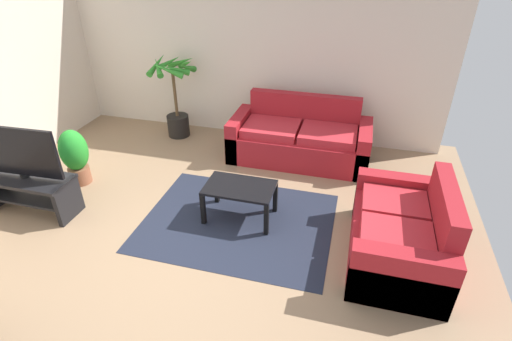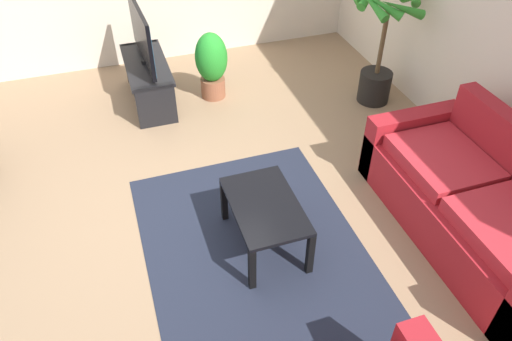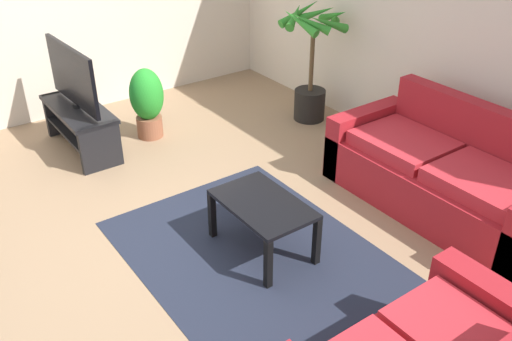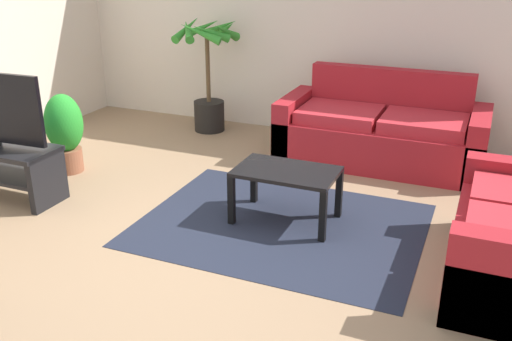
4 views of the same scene
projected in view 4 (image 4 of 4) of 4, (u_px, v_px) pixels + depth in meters
name	position (u px, v px, depth m)	size (l,w,h in m)	color
ground_plane	(193.00, 244.00, 4.29)	(6.60, 6.60, 0.00)	#937556
wall_back	(318.00, 15.00, 6.36)	(6.00, 0.06, 2.70)	beige
couch_main	(381.00, 133.00, 5.80)	(2.02, 0.90, 0.90)	maroon
coffee_table	(286.00, 178.00, 4.53)	(0.80, 0.50, 0.44)	black
area_rug	(281.00, 225.00, 4.58)	(2.20, 1.70, 0.01)	#1E2333
potted_palm	(209.00, 78.00, 6.67)	(0.71, 0.70, 1.33)	black
potted_plant_small	(65.00, 130.00, 5.51)	(0.36, 0.36, 0.78)	brown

